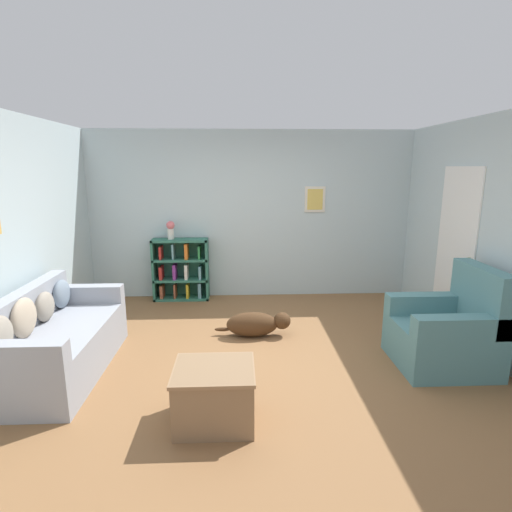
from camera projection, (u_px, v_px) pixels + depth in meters
The scene contains 10 objects.
ground_plane at pixel (258, 357), 4.38m from camera, with size 14.00×14.00×0.00m, color brown.
wall_back at pixel (251, 215), 6.29m from camera, with size 5.60×0.13×2.60m.
wall_left at pixel (3, 243), 3.98m from camera, with size 0.13×5.00×2.60m.
wall_right at pixel (498, 239), 4.22m from camera, with size 0.16×5.00×2.60m.
couch at pixel (55, 341), 3.99m from camera, with size 0.83×1.74×0.85m.
bookshelf at pixel (181, 270), 6.23m from camera, with size 0.85×0.28×0.96m.
recliner_chair at pixel (448, 332), 4.14m from camera, with size 0.93×0.87×1.05m.
coffee_table at pixel (214, 393), 3.22m from camera, with size 0.65×0.55×0.48m.
dog at pixel (256, 324), 4.90m from camera, with size 0.94×0.27×0.30m.
vase at pixel (171, 229), 6.07m from camera, with size 0.13×0.13×0.28m.
Camera 1 is at (-0.20, -4.03, 2.03)m, focal length 28.00 mm.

